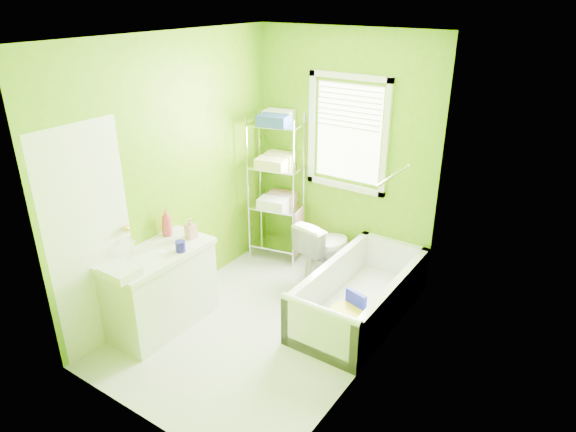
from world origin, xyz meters
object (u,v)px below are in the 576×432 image
Objects in this scene: bathtub at (359,301)px; wire_shelf_unit at (278,172)px; vanity at (160,286)px; toilet at (325,248)px.

wire_shelf_unit reaches higher than bathtub.
vanity is 1.85m from wire_shelf_unit.
toilet reaches higher than bathtub.
bathtub is at bearing 38.29° from vanity.
vanity reaches higher than bathtub.
toilet is at bearing -7.90° from wire_shelf_unit.
toilet is at bearing 144.40° from bathtub.
bathtub is at bearing -23.03° from wire_shelf_unit.
bathtub is 0.94× the size of wire_shelf_unit.
bathtub is 0.85m from toilet.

